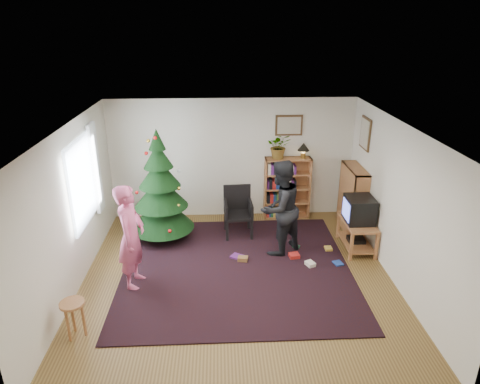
{
  "coord_description": "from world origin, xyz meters",
  "views": [
    {
      "loc": [
        -0.26,
        -5.93,
        3.92
      ],
      "look_at": [
        0.09,
        1.05,
        1.1
      ],
      "focal_mm": 32.0,
      "sensor_mm": 36.0,
      "label": 1
    }
  ],
  "objects_px": {
    "crt_tv": "(359,210)",
    "person_standing": "(131,237)",
    "christmas_tree": "(161,195)",
    "tv_stand": "(357,232)",
    "potted_plant": "(279,146)",
    "picture_right": "(365,133)",
    "stool": "(73,310)",
    "armchair": "(238,209)",
    "person_by_chair": "(280,208)",
    "table_lamp": "(304,148)",
    "bookshelf_back": "(287,187)",
    "bookshelf_right": "(353,198)",
    "picture_back": "(289,125)"
  },
  "relations": [
    {
      "from": "crt_tv",
      "to": "stool",
      "type": "bearing_deg",
      "value": -154.07
    },
    {
      "from": "picture_right",
      "to": "bookshelf_back",
      "type": "bearing_deg",
      "value": 156.09
    },
    {
      "from": "picture_back",
      "to": "bookshelf_back",
      "type": "relative_size",
      "value": 0.42
    },
    {
      "from": "crt_tv",
      "to": "potted_plant",
      "type": "relative_size",
      "value": 1.01
    },
    {
      "from": "christmas_tree",
      "to": "table_lamp",
      "type": "xyz_separation_m",
      "value": [
        2.81,
        0.86,
        0.62
      ]
    },
    {
      "from": "potted_plant",
      "to": "picture_right",
      "type": "bearing_deg",
      "value": -21.08
    },
    {
      "from": "tv_stand",
      "to": "person_by_chair",
      "type": "xyz_separation_m",
      "value": [
        -1.44,
        -0.06,
        0.54
      ]
    },
    {
      "from": "person_standing",
      "to": "bookshelf_back",
      "type": "bearing_deg",
      "value": -42.27
    },
    {
      "from": "person_standing",
      "to": "potted_plant",
      "type": "bearing_deg",
      "value": -40.14
    },
    {
      "from": "armchair",
      "to": "person_by_chair",
      "type": "relative_size",
      "value": 0.56
    },
    {
      "from": "potted_plant",
      "to": "christmas_tree",
      "type": "bearing_deg",
      "value": -159.53
    },
    {
      "from": "christmas_tree",
      "to": "bookshelf_right",
      "type": "bearing_deg",
      "value": 3.21
    },
    {
      "from": "armchair",
      "to": "person_standing",
      "type": "height_order",
      "value": "person_standing"
    },
    {
      "from": "picture_back",
      "to": "potted_plant",
      "type": "xyz_separation_m",
      "value": [
        -0.21,
        -0.14,
        -0.39
      ]
    },
    {
      "from": "tv_stand",
      "to": "potted_plant",
      "type": "distance_m",
      "value": 2.29
    },
    {
      "from": "bookshelf_right",
      "to": "tv_stand",
      "type": "relative_size",
      "value": 1.43
    },
    {
      "from": "christmas_tree",
      "to": "stool",
      "type": "relative_size",
      "value": 4.04
    },
    {
      "from": "person_standing",
      "to": "picture_right",
      "type": "bearing_deg",
      "value": -59.35
    },
    {
      "from": "picture_right",
      "to": "table_lamp",
      "type": "relative_size",
      "value": 1.86
    },
    {
      "from": "crt_tv",
      "to": "person_standing",
      "type": "height_order",
      "value": "person_standing"
    },
    {
      "from": "bookshelf_right",
      "to": "armchair",
      "type": "xyz_separation_m",
      "value": [
        -2.26,
        -0.06,
        -0.15
      ]
    },
    {
      "from": "bookshelf_right",
      "to": "potted_plant",
      "type": "bearing_deg",
      "value": 64.89
    },
    {
      "from": "bookshelf_right",
      "to": "christmas_tree",
      "type": "bearing_deg",
      "value": 93.21
    },
    {
      "from": "armchair",
      "to": "person_by_chair",
      "type": "xyz_separation_m",
      "value": [
        0.7,
        -0.79,
        0.35
      ]
    },
    {
      "from": "picture_back",
      "to": "potted_plant",
      "type": "relative_size",
      "value": 1.06
    },
    {
      "from": "stool",
      "to": "potted_plant",
      "type": "bearing_deg",
      "value": 48.77
    },
    {
      "from": "crt_tv",
      "to": "table_lamp",
      "type": "xyz_separation_m",
      "value": [
        -0.77,
        1.44,
        0.74
      ]
    },
    {
      "from": "picture_back",
      "to": "person_by_chair",
      "type": "height_order",
      "value": "picture_back"
    },
    {
      "from": "armchair",
      "to": "person_standing",
      "type": "relative_size",
      "value": 0.57
    },
    {
      "from": "christmas_tree",
      "to": "armchair",
      "type": "bearing_deg",
      "value": 5.75
    },
    {
      "from": "picture_back",
      "to": "table_lamp",
      "type": "distance_m",
      "value": 0.54
    },
    {
      "from": "christmas_tree",
      "to": "tv_stand",
      "type": "relative_size",
      "value": 2.37
    },
    {
      "from": "picture_right",
      "to": "table_lamp",
      "type": "xyz_separation_m",
      "value": [
        -1.03,
        0.59,
        -0.43
      ]
    },
    {
      "from": "picture_right",
      "to": "stool",
      "type": "xyz_separation_m",
      "value": [
        -4.68,
        -3.0,
        -1.54
      ]
    },
    {
      "from": "picture_right",
      "to": "person_standing",
      "type": "relative_size",
      "value": 0.36
    },
    {
      "from": "armchair",
      "to": "person_standing",
      "type": "bearing_deg",
      "value": -138.38
    },
    {
      "from": "person_standing",
      "to": "crt_tv",
      "type": "bearing_deg",
      "value": -69.13
    },
    {
      "from": "bookshelf_back",
      "to": "potted_plant",
      "type": "bearing_deg",
      "value": 180.0
    },
    {
      "from": "crt_tv",
      "to": "person_by_chair",
      "type": "relative_size",
      "value": 0.3
    },
    {
      "from": "crt_tv",
      "to": "person_standing",
      "type": "bearing_deg",
      "value": -165.96
    },
    {
      "from": "bookshelf_back",
      "to": "crt_tv",
      "type": "xyz_separation_m",
      "value": [
        1.07,
        -1.44,
        0.11
      ]
    },
    {
      "from": "picture_back",
      "to": "person_standing",
      "type": "height_order",
      "value": "picture_back"
    },
    {
      "from": "tv_stand",
      "to": "table_lamp",
      "type": "distance_m",
      "value": 2.02
    },
    {
      "from": "tv_stand",
      "to": "crt_tv",
      "type": "relative_size",
      "value": 1.74
    },
    {
      "from": "tv_stand",
      "to": "person_standing",
      "type": "bearing_deg",
      "value": -165.97
    },
    {
      "from": "picture_back",
      "to": "tv_stand",
      "type": "relative_size",
      "value": 0.6
    },
    {
      "from": "person_standing",
      "to": "picture_back",
      "type": "bearing_deg",
      "value": -40.77
    },
    {
      "from": "crt_tv",
      "to": "stool",
      "type": "height_order",
      "value": "crt_tv"
    },
    {
      "from": "person_by_chair",
      "to": "table_lamp",
      "type": "distance_m",
      "value": 1.77
    },
    {
      "from": "person_by_chair",
      "to": "potted_plant",
      "type": "height_order",
      "value": "potted_plant"
    }
  ]
}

